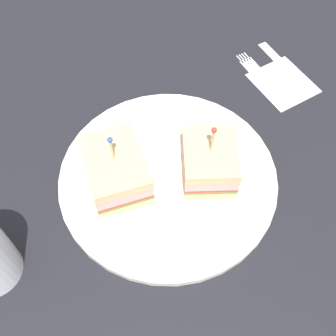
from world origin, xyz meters
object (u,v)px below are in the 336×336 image
Objects in this scene: plate at (168,178)px; knife at (282,64)px; sandwich_half_front at (209,162)px; sandwich_half_back at (116,170)px; napkin at (283,83)px; fork at (256,72)px.

knife is (16.46, -24.08, -0.37)cm from plate.
plate reaches higher than knife.
sandwich_half_front is 25.86cm from knife.
sandwich_half_back is 1.11× the size of napkin.
plate is 29.17cm from knife.
sandwich_half_back is at bearing 119.75° from fork.
knife reaches higher than napkin.
knife is (3.87, -1.53, 0.10)cm from napkin.
sandwich_half_back reaches higher than napkin.
sandwich_half_front is at bearing 140.58° from fork.
fork is at bearing -60.25° from sandwich_half_back.
fork and knife have the same top height.
napkin is 4.70cm from fork.
sandwich_half_back is 30.14cm from fork.
sandwich_half_front reaches higher than sandwich_half_back.
knife is (0.50, -4.81, 0.00)cm from fork.
sandwich_half_back is (1.11, 6.71, 3.21)cm from plate.
sandwich_half_front reaches higher than fork.
sandwich_half_back is at bearing 80.59° from plate.
sandwich_half_front is 1.08× the size of napkin.
sandwich_half_front is at bearing 132.95° from knife.
sandwich_half_front is 12.23cm from sandwich_half_back.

